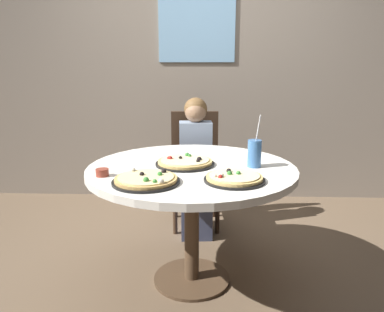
{
  "coord_description": "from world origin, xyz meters",
  "views": [
    {
      "loc": [
        0.08,
        -2.12,
        1.33
      ],
      "look_at": [
        0.0,
        0.05,
        0.8
      ],
      "focal_mm": 34.94,
      "sensor_mm": 36.0,
      "label": 1
    }
  ],
  "objects_px": {
    "pizza_pepperoni": "(146,180)",
    "soda_cup": "(254,153)",
    "sauce_bowl": "(102,172)",
    "dining_table": "(192,182)",
    "pizza_cheese": "(234,178)",
    "diner_child": "(196,173)",
    "chair_wooden": "(195,162)",
    "pizza_veggie": "(185,162)"
  },
  "relations": [
    {
      "from": "pizza_veggie",
      "to": "pizza_cheese",
      "type": "height_order",
      "value": "pizza_veggie"
    },
    {
      "from": "diner_child",
      "to": "pizza_pepperoni",
      "type": "relative_size",
      "value": 3.13
    },
    {
      "from": "pizza_pepperoni",
      "to": "sauce_bowl",
      "type": "height_order",
      "value": "pizza_pepperoni"
    },
    {
      "from": "pizza_veggie",
      "to": "pizza_pepperoni",
      "type": "bearing_deg",
      "value": -116.29
    },
    {
      "from": "chair_wooden",
      "to": "pizza_pepperoni",
      "type": "distance_m",
      "value": 1.3
    },
    {
      "from": "dining_table",
      "to": "pizza_pepperoni",
      "type": "distance_m",
      "value": 0.41
    },
    {
      "from": "pizza_veggie",
      "to": "pizza_cheese",
      "type": "xyz_separation_m",
      "value": [
        0.27,
        -0.31,
        0.0
      ]
    },
    {
      "from": "pizza_cheese",
      "to": "soda_cup",
      "type": "bearing_deg",
      "value": 64.33
    },
    {
      "from": "pizza_veggie",
      "to": "sauce_bowl",
      "type": "bearing_deg",
      "value": -149.91
    },
    {
      "from": "diner_child",
      "to": "soda_cup",
      "type": "xyz_separation_m",
      "value": [
        0.36,
        -0.75,
        0.35
      ]
    },
    {
      "from": "chair_wooden",
      "to": "sauce_bowl",
      "type": "distance_m",
      "value": 1.27
    },
    {
      "from": "chair_wooden",
      "to": "soda_cup",
      "type": "relative_size",
      "value": 3.09
    },
    {
      "from": "dining_table",
      "to": "pizza_pepperoni",
      "type": "bearing_deg",
      "value": -123.79
    },
    {
      "from": "pizza_cheese",
      "to": "diner_child",
      "type": "bearing_deg",
      "value": 102.22
    },
    {
      "from": "dining_table",
      "to": "pizza_cheese",
      "type": "height_order",
      "value": "pizza_cheese"
    },
    {
      "from": "sauce_bowl",
      "to": "pizza_pepperoni",
      "type": "bearing_deg",
      "value": -23.31
    },
    {
      "from": "soda_cup",
      "to": "diner_child",
      "type": "bearing_deg",
      "value": 115.65
    },
    {
      "from": "pizza_pepperoni",
      "to": "pizza_cheese",
      "type": "bearing_deg",
      "value": 6.0
    },
    {
      "from": "dining_table",
      "to": "pizza_veggie",
      "type": "xyz_separation_m",
      "value": [
        -0.04,
        0.03,
        0.11
      ]
    },
    {
      "from": "pizza_pepperoni",
      "to": "soda_cup",
      "type": "height_order",
      "value": "soda_cup"
    },
    {
      "from": "pizza_veggie",
      "to": "sauce_bowl",
      "type": "relative_size",
      "value": 5.05
    },
    {
      "from": "pizza_veggie",
      "to": "sauce_bowl",
      "type": "xyz_separation_m",
      "value": [
        -0.43,
        -0.25,
        0.0
      ]
    },
    {
      "from": "dining_table",
      "to": "pizza_pepperoni",
      "type": "relative_size",
      "value": 3.55
    },
    {
      "from": "dining_table",
      "to": "pizza_cheese",
      "type": "bearing_deg",
      "value": -50.69
    },
    {
      "from": "soda_cup",
      "to": "sauce_bowl",
      "type": "xyz_separation_m",
      "value": [
        -0.84,
        -0.22,
        -0.06
      ]
    },
    {
      "from": "pizza_veggie",
      "to": "pizza_cheese",
      "type": "distance_m",
      "value": 0.41
    },
    {
      "from": "diner_child",
      "to": "pizza_pepperoni",
      "type": "xyz_separation_m",
      "value": [
        -0.22,
        -1.08,
        0.28
      ]
    },
    {
      "from": "diner_child",
      "to": "pizza_cheese",
      "type": "bearing_deg",
      "value": -77.78
    },
    {
      "from": "pizza_cheese",
      "to": "soda_cup",
      "type": "xyz_separation_m",
      "value": [
        0.14,
        0.28,
        0.06
      ]
    },
    {
      "from": "chair_wooden",
      "to": "pizza_veggie",
      "type": "relative_size",
      "value": 2.69
    },
    {
      "from": "dining_table",
      "to": "pizza_cheese",
      "type": "xyz_separation_m",
      "value": [
        0.23,
        -0.28,
        0.11
      ]
    },
    {
      "from": "pizza_pepperoni",
      "to": "soda_cup",
      "type": "relative_size",
      "value": 1.13
    },
    {
      "from": "sauce_bowl",
      "to": "soda_cup",
      "type": "bearing_deg",
      "value": 14.8
    },
    {
      "from": "diner_child",
      "to": "soda_cup",
      "type": "distance_m",
      "value": 0.9
    },
    {
      "from": "pizza_cheese",
      "to": "pizza_pepperoni",
      "type": "bearing_deg",
      "value": -174.0
    },
    {
      "from": "soda_cup",
      "to": "sauce_bowl",
      "type": "height_order",
      "value": "soda_cup"
    },
    {
      "from": "dining_table",
      "to": "sauce_bowl",
      "type": "relative_size",
      "value": 17.55
    },
    {
      "from": "pizza_cheese",
      "to": "soda_cup",
      "type": "relative_size",
      "value": 1.03
    },
    {
      "from": "dining_table",
      "to": "soda_cup",
      "type": "distance_m",
      "value": 0.41
    },
    {
      "from": "dining_table",
      "to": "sauce_bowl",
      "type": "bearing_deg",
      "value": -155.3
    },
    {
      "from": "pizza_veggie",
      "to": "soda_cup",
      "type": "xyz_separation_m",
      "value": [
        0.41,
        -0.03,
        0.06
      ]
    },
    {
      "from": "pizza_veggie",
      "to": "soda_cup",
      "type": "bearing_deg",
      "value": -4.03
    }
  ]
}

